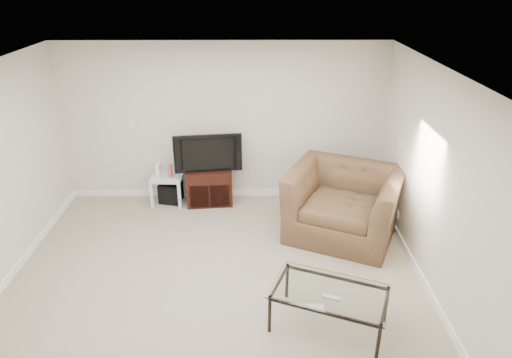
{
  "coord_description": "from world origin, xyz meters",
  "views": [
    {
      "loc": [
        0.46,
        -4.28,
        3.45
      ],
      "look_at": [
        0.5,
        1.2,
        0.9
      ],
      "focal_mm": 32.0,
      "sensor_mm": 36.0,
      "label": 1
    }
  ],
  "objects_px": {
    "side_table": "(168,189)",
    "coffee_table": "(329,309)",
    "recliner": "(344,193)",
    "television": "(208,151)",
    "subwoofer": "(171,192)",
    "tv_stand": "(209,185)"
  },
  "relations": [
    {
      "from": "side_table",
      "to": "coffee_table",
      "type": "height_order",
      "value": "side_table"
    },
    {
      "from": "recliner",
      "to": "coffee_table",
      "type": "distance_m",
      "value": 1.97
    },
    {
      "from": "television",
      "to": "subwoofer",
      "type": "bearing_deg",
      "value": 168.44
    },
    {
      "from": "subwoofer",
      "to": "recliner",
      "type": "relative_size",
      "value": 0.22
    },
    {
      "from": "tv_stand",
      "to": "subwoofer",
      "type": "distance_m",
      "value": 0.64
    },
    {
      "from": "tv_stand",
      "to": "side_table",
      "type": "height_order",
      "value": "tv_stand"
    },
    {
      "from": "television",
      "to": "side_table",
      "type": "height_order",
      "value": "television"
    },
    {
      "from": "side_table",
      "to": "subwoofer",
      "type": "relative_size",
      "value": 1.53
    },
    {
      "from": "coffee_table",
      "to": "tv_stand",
      "type": "bearing_deg",
      "value": 117.41
    },
    {
      "from": "coffee_table",
      "to": "subwoofer",
      "type": "bearing_deg",
      "value": 126.29
    },
    {
      "from": "recliner",
      "to": "coffee_table",
      "type": "bearing_deg",
      "value": -79.77
    },
    {
      "from": "television",
      "to": "side_table",
      "type": "distance_m",
      "value": 0.93
    },
    {
      "from": "side_table",
      "to": "recliner",
      "type": "height_order",
      "value": "recliner"
    },
    {
      "from": "side_table",
      "to": "subwoofer",
      "type": "xyz_separation_m",
      "value": [
        0.03,
        0.02,
        -0.07
      ]
    },
    {
      "from": "side_table",
      "to": "recliner",
      "type": "distance_m",
      "value": 2.82
    },
    {
      "from": "television",
      "to": "coffee_table",
      "type": "distance_m",
      "value": 3.25
    },
    {
      "from": "subwoofer",
      "to": "side_table",
      "type": "bearing_deg",
      "value": -148.62
    },
    {
      "from": "tv_stand",
      "to": "subwoofer",
      "type": "bearing_deg",
      "value": 173.17
    },
    {
      "from": "television",
      "to": "recliner",
      "type": "distance_m",
      "value": 2.18
    },
    {
      "from": "recliner",
      "to": "television",
      "type": "bearing_deg",
      "value": 178.51
    },
    {
      "from": "subwoofer",
      "to": "tv_stand",
      "type": "bearing_deg",
      "value": -1.66
    },
    {
      "from": "tv_stand",
      "to": "side_table",
      "type": "distance_m",
      "value": 0.66
    }
  ]
}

